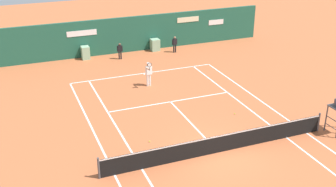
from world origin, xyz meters
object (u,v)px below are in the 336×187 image
ball_kid_left_post (120,50)px  player_on_baseline (149,72)px  ball_kid_centre_post (175,43)px  tennis_ball_mid_court (150,141)px  tennis_ball_near_service_line (235,114)px

ball_kid_left_post → player_on_baseline: bearing=103.2°
player_on_baseline → ball_kid_centre_post: player_on_baseline is taller
player_on_baseline → ball_kid_centre_post: bearing=-136.8°
ball_kid_centre_post → ball_kid_left_post: (-4.68, 0.00, -0.02)m
player_on_baseline → ball_kid_centre_post: (4.38, 6.04, -0.21)m
tennis_ball_mid_court → player_on_baseline: bearing=71.0°
tennis_ball_mid_court → ball_kid_left_post: bearing=80.7°
ball_kid_left_post → tennis_ball_near_service_line: (3.55, -11.95, -0.73)m
ball_kid_centre_post → ball_kid_left_post: bearing=0.9°
player_on_baseline → tennis_ball_mid_court: size_ratio=27.43×
player_on_baseline → tennis_ball_mid_court: player_on_baseline is taller
tennis_ball_near_service_line → tennis_ball_mid_court: same height
tennis_ball_near_service_line → ball_kid_centre_post: bearing=84.6°
ball_kid_left_post → tennis_ball_mid_court: bearing=91.1°
ball_kid_left_post → tennis_ball_near_service_line: bearing=116.9°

